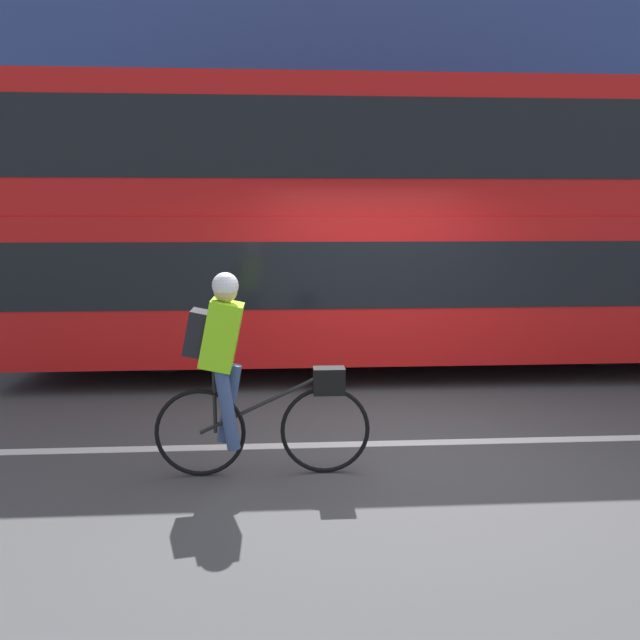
{
  "coord_description": "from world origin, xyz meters",
  "views": [
    {
      "loc": [
        -1.1,
        -5.59,
        2.17
      ],
      "look_at": [
        -0.7,
        0.96,
        1.03
      ],
      "focal_mm": 35.0,
      "sensor_mm": 36.0,
      "label": 1
    }
  ],
  "objects": [
    {
      "name": "road_center_line",
      "position": [
        0.0,
        -0.01,
        0.0
      ],
      "size": [
        50.0,
        0.14,
        0.01
      ],
      "primitive_type": "cube",
      "color": "silver",
      "rests_on": "ground_plane"
    },
    {
      "name": "bus",
      "position": [
        0.37,
        2.91,
        2.09
      ],
      "size": [
        9.98,
        2.42,
        3.75
      ],
      "color": "black",
      "rests_on": "ground_plane"
    },
    {
      "name": "cyclist_on_bike",
      "position": [
        -1.45,
        -0.63,
        0.91
      ],
      "size": [
        1.78,
        0.32,
        1.7
      ],
      "color": "black",
      "rests_on": "ground_plane"
    },
    {
      "name": "building_facade",
      "position": [
        0.0,
        6.96,
        4.55
      ],
      "size": [
        60.0,
        0.3,
        9.1
      ],
      "color": "#33478C",
      "rests_on": "ground_plane"
    },
    {
      "name": "ground_plane",
      "position": [
        0.0,
        0.0,
        0.0
      ],
      "size": [
        80.0,
        80.0,
        0.0
      ],
      "primitive_type": "plane",
      "color": "#424244"
    },
    {
      "name": "sidewalk_curb",
      "position": [
        0.0,
        5.87,
        0.07
      ],
      "size": [
        60.0,
        1.88,
        0.15
      ],
      "color": "gray",
      "rests_on": "ground_plane"
    },
    {
      "name": "trash_bin",
      "position": [
        -1.93,
        5.78,
        0.64
      ],
      "size": [
        0.49,
        0.49,
        0.98
      ],
      "color": "#515156",
      "rests_on": "sidewalk_curb"
    }
  ]
}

